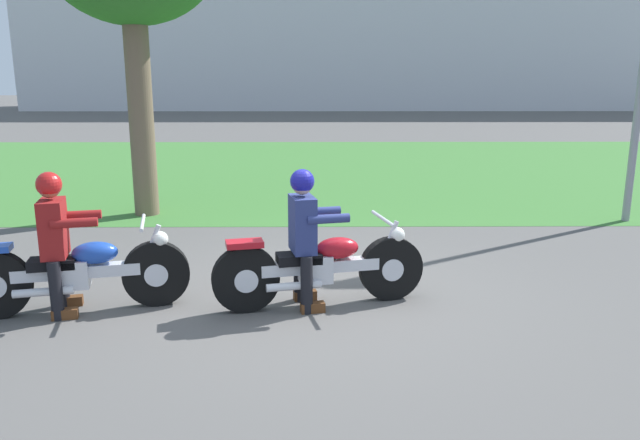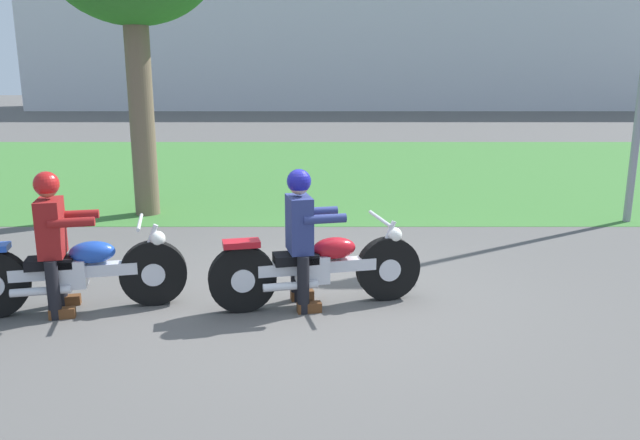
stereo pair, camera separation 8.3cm
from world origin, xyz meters
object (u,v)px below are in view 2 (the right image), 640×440
(rider_lead, at_px, (304,228))
(rider_follow, at_px, (57,231))
(motorcycle_lead, at_px, (321,267))
(motorcycle_follow, at_px, (79,272))

(rider_lead, height_order, rider_follow, same)
(rider_lead, bearing_deg, rider_follow, 170.62)
(motorcycle_lead, relative_size, rider_follow, 1.53)
(motorcycle_lead, relative_size, rider_lead, 1.53)
(rider_lead, relative_size, rider_follow, 1.00)
(rider_follow, bearing_deg, motorcycle_follow, -0.79)
(motorcycle_follow, height_order, rider_follow, rider_follow)
(rider_follow, bearing_deg, motorcycle_lead, -8.82)
(motorcycle_lead, height_order, rider_lead, rider_lead)
(rider_follow, bearing_deg, rider_lead, -9.38)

